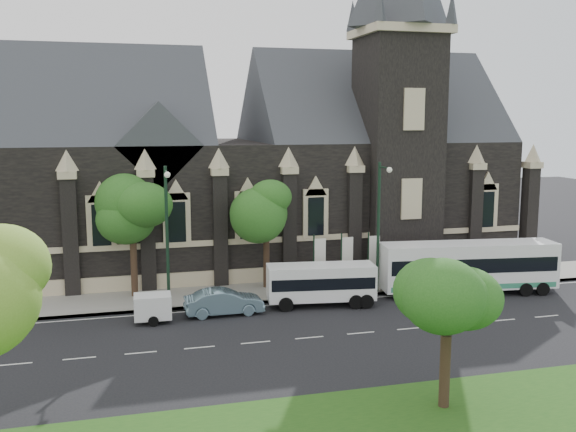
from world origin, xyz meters
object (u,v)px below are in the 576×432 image
object	(u,v)px
tree_walk_right	(268,206)
street_lamp_mid	(167,230)
street_lamp_near	(380,220)
banner_flag_right	(372,254)
banner_flag_left	(318,258)
shuttle_bus	(321,282)
tree_walk_left	(135,212)
banner_flag_center	(345,256)
box_trailer	(153,307)
tree_park_east	(449,297)
tour_coach	(468,266)
sedan	(224,302)

from	to	relation	value
tree_walk_right	street_lamp_mid	bearing A→B (deg)	-153.35
street_lamp_near	banner_flag_right	world-z (taller)	street_lamp_near
banner_flag_left	shuttle_bus	xyz separation A→B (m)	(-0.78, -3.28, -0.85)
tree_walk_left	banner_flag_center	bearing A→B (deg)	-6.89
street_lamp_near	box_trailer	bearing A→B (deg)	-171.96
tree_park_east	street_lamp_mid	world-z (taller)	street_lamp_mid
tree_walk_right	street_lamp_mid	xyz separation A→B (m)	(-7.21, -3.62, -0.71)
banner_flag_left	banner_flag_right	distance (m)	4.00
tour_coach	shuttle_bus	bearing A→B (deg)	-172.05
tree_park_east	banner_flag_right	size ratio (longest dim) A/B	1.57
tour_coach	shuttle_bus	xyz separation A→B (m)	(-10.56, -0.17, -0.38)
banner_flag_right	tour_coach	world-z (taller)	banner_flag_right
tour_coach	tree_walk_left	bearing A→B (deg)	174.61
tree_park_east	banner_flag_center	bearing A→B (deg)	83.43
banner_flag_right	shuttle_bus	distance (m)	5.86
street_lamp_mid	banner_flag_right	xyz separation A→B (m)	(14.29, 1.91, -2.73)
tour_coach	sedan	bearing A→B (deg)	-171.21
tree_walk_left	banner_flag_right	bearing A→B (deg)	-6.04
tour_coach	box_trailer	bearing A→B (deg)	-170.45
tree_walk_left	banner_flag_left	distance (m)	12.66
tree_walk_right	banner_flag_center	xyz separation A→B (m)	(5.08, -1.71, -3.43)
street_lamp_near	street_lamp_mid	size ratio (longest dim) A/B	1.00
street_lamp_mid	tour_coach	bearing A→B (deg)	-3.41
tree_walk_left	box_trailer	world-z (taller)	tree_walk_left
banner_flag_center	tour_coach	distance (m)	8.39
tree_walk_left	street_lamp_mid	world-z (taller)	street_lamp_mid
banner_flag_center	banner_flag_right	distance (m)	2.00
tree_walk_right	tree_park_east	bearing A→B (deg)	-81.58
tour_coach	street_lamp_near	bearing A→B (deg)	175.85
street_lamp_near	tree_park_east	bearing A→B (deg)	-103.11
tree_park_east	tour_coach	distance (m)	18.35
shuttle_bus	box_trailer	bearing A→B (deg)	-168.49
banner_flag_left	banner_flag_center	world-z (taller)	same
banner_flag_left	banner_flag_center	bearing A→B (deg)	0.00
banner_flag_right	box_trailer	bearing A→B (deg)	-165.29
street_lamp_mid	tour_coach	xyz separation A→B (m)	(20.06, -1.20, -3.20)
street_lamp_mid	box_trailer	size ratio (longest dim) A/B	2.89
shuttle_bus	banner_flag_left	bearing A→B (deg)	83.93
tree_walk_right	box_trailer	world-z (taller)	tree_walk_right
banner_flag_left	tree_walk_right	bearing A→B (deg)	150.90
banner_flag_right	sedan	world-z (taller)	banner_flag_right
tree_park_east	banner_flag_center	size ratio (longest dim) A/B	1.57
tour_coach	shuttle_bus	size ratio (longest dim) A/B	1.73
banner_flag_left	box_trailer	xyz separation A→B (m)	(-11.40, -4.04, -1.44)
box_trailer	banner_flag_center	bearing A→B (deg)	18.55
shuttle_bus	street_lamp_near	bearing A→B (deg)	24.33
box_trailer	sedan	world-z (taller)	box_trailer
tour_coach	sedan	size ratio (longest dim) A/B	2.55
tree_walk_left	banner_flag_right	distance (m)	16.52
tree_park_east	tree_walk_left	distance (m)	23.36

